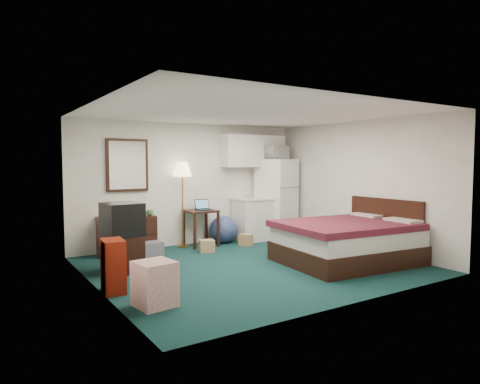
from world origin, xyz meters
TOP-DOWN VIEW (x-y plane):
  - floor at (0.00, 0.00)m, footprint 5.00×4.50m
  - ceiling at (0.00, 0.00)m, footprint 5.00×4.50m
  - walls at (0.00, 0.00)m, footprint 5.01×4.51m
  - mirror at (-1.35, 2.22)m, footprint 0.80×0.06m
  - upper_cabinets at (1.45, 2.08)m, footprint 1.50×0.35m
  - headboard at (2.46, -0.70)m, footprint 0.06×1.56m
  - dresser at (-1.46, 1.98)m, footprint 1.08×0.58m
  - floor_lamp at (-0.29, 2.05)m, footprint 0.43×0.43m
  - desk at (0.05, 1.92)m, footprint 0.59×0.59m
  - exercise_ball at (0.61, 1.96)m, footprint 0.73×0.73m
  - kitchen_counter at (1.35, 1.90)m, footprint 0.83×0.65m
  - fridge at (1.95, 1.88)m, footprint 0.91×0.91m
  - bed at (1.48, -0.70)m, footprint 2.30×1.88m
  - tv_stand at (-1.90, 0.79)m, footprint 0.62×0.66m
  - suitcase at (-2.35, -0.23)m, footprint 0.32×0.46m
  - retail_box at (-2.10, -1.04)m, footprint 0.48×0.48m
  - file_bin at (-1.16, 1.54)m, footprint 0.41×0.33m
  - cardboard_box_a at (-0.13, 1.32)m, footprint 0.33×0.30m
  - cardboard_box_b at (0.84, 1.45)m, footprint 0.27×0.29m
  - laptop at (0.09, 1.85)m, footprint 0.32×0.27m
  - crt_tv at (-1.91, 0.80)m, footprint 0.60×0.64m
  - microwave at (1.92, 1.88)m, footprint 0.62×0.45m
  - book_a at (-1.68, 1.97)m, footprint 0.18×0.05m
  - book_b at (-1.54, 2.10)m, footprint 0.17×0.07m
  - mug at (-1.07, 1.80)m, footprint 0.16×0.14m

SIDE VIEW (x-z plane):
  - floor at x=0.00m, z-range -0.01..0.01m
  - cardboard_box_a at x=-0.13m, z-range 0.00..0.23m
  - cardboard_box_b at x=0.84m, z-range 0.00..0.24m
  - file_bin at x=-1.16m, z-range 0.00..0.26m
  - retail_box at x=-2.10m, z-range 0.00..0.54m
  - tv_stand at x=-1.90m, z-range 0.00..0.56m
  - exercise_ball at x=0.61m, z-range 0.00..0.58m
  - bed at x=1.48m, z-range 0.00..0.69m
  - suitcase at x=-2.35m, z-range 0.00..0.70m
  - dresser at x=-1.46m, z-range 0.00..0.71m
  - desk at x=0.05m, z-range 0.00..0.74m
  - kitchen_counter at x=1.35m, z-range 0.00..0.89m
  - headboard at x=2.46m, z-range 0.05..1.05m
  - mug at x=-1.07m, z-range 0.71..0.84m
  - crt_tv at x=-1.91m, z-range 0.56..1.07m
  - book_b at x=-1.54m, z-range 0.71..0.93m
  - book_a at x=-1.68m, z-range 0.71..0.96m
  - laptop at x=0.09m, z-range 0.74..0.95m
  - floor_lamp at x=-0.29m, z-range 0.00..1.71m
  - fridge at x=1.95m, z-range 0.00..1.77m
  - walls at x=0.00m, z-range 0.00..2.50m
  - mirror at x=-1.35m, z-range 1.15..2.15m
  - upper_cabinets at x=1.45m, z-range 1.60..2.30m
  - microwave at x=1.92m, z-range 1.77..2.16m
  - ceiling at x=0.00m, z-range 2.50..2.50m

